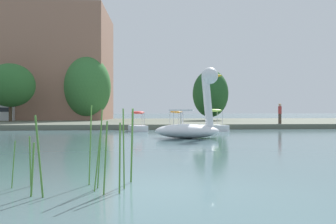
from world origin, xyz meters
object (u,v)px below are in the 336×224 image
pedal_boat_red (138,125)px  pedal_boat_lime (214,125)px  swan_boat (192,120)px  person_on_path (280,113)px  pedal_boat_orange (176,125)px  tree_broadleaf_left (10,85)px  tree_willow_near_path (210,94)px  tree_willow_overhanging (87,87)px

pedal_boat_red → pedal_boat_lime: bearing=1.5°
swan_boat → pedal_boat_red: 8.01m
pedal_boat_lime → person_on_path: 7.12m
swan_boat → pedal_boat_lime: (2.93, 7.68, -0.52)m
pedal_boat_orange → tree_broadleaf_left: (-15.49, 12.86, 3.65)m
tree_willow_near_path → person_on_path: tree_willow_near_path is taller
pedal_boat_lime → pedal_boat_red: bearing=-178.5°
tree_willow_overhanging → tree_willow_near_path: tree_willow_overhanging is taller
tree_willow_overhanging → person_on_path: 22.75m
person_on_path → swan_boat: bearing=-130.6°
swan_boat → tree_willow_overhanging: tree_willow_overhanging is taller
pedal_boat_red → pedal_boat_lime: (5.58, 0.14, 0.02)m
pedal_boat_lime → tree_willow_near_path: (3.31, 16.31, 3.11)m
swan_boat → pedal_boat_orange: 7.64m
tree_broadleaf_left → person_on_path: bearing=-21.5°
tree_broadleaf_left → tree_willow_overhanging: tree_willow_overhanging is taller
pedal_boat_red → tree_willow_near_path: tree_willow_near_path is taller
tree_willow_overhanging → tree_willow_near_path: size_ratio=1.27×
pedal_boat_orange → tree_willow_overhanging: tree_willow_overhanging is taller
tree_broadleaf_left → tree_willow_near_path: (21.59, 3.52, -0.57)m
tree_broadleaf_left → pedal_boat_lime: bearing=-35.0°
pedal_boat_lime → tree_broadleaf_left: tree_broadleaf_left is taller
pedal_boat_orange → pedal_boat_lime: 2.79m
pedal_boat_orange → person_on_path: (9.13, 3.18, 0.86)m
swan_boat → tree_willow_overhanging: 26.67m
pedal_boat_lime → tree_broadleaf_left: 22.61m
swan_boat → pedal_boat_red: swan_boat is taller
tree_willow_near_path → pedal_boat_lime: bearing=-101.5°
pedal_boat_orange → tree_broadleaf_left: size_ratio=0.36×
tree_broadleaf_left → pedal_boat_red: bearing=-45.5°
pedal_boat_lime → tree_willow_overhanging: 21.05m
tree_broadleaf_left → tree_willow_near_path: bearing=9.3°
tree_broadleaf_left → swan_boat: bearing=-53.1°
pedal_boat_lime → person_on_path: person_on_path is taller
swan_boat → tree_willow_near_path: bearing=75.4°
tree_willow_overhanging → tree_willow_near_path: (14.34, -1.19, -0.75)m
tree_willow_overhanging → swan_boat: bearing=-72.2°
pedal_boat_orange → person_on_path: size_ratio=1.24×
pedal_boat_orange → tree_willow_overhanging: size_ratio=0.28×
pedal_boat_orange → swan_boat: bearing=-91.0°
pedal_boat_orange → tree_willow_near_path: 17.74m
pedal_boat_lime → person_on_path: size_ratio=1.47×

